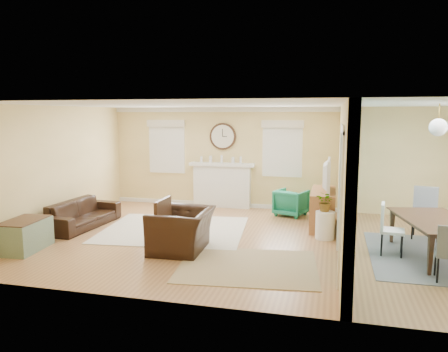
{
  "coord_description": "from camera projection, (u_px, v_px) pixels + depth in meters",
  "views": [
    {
      "loc": [
        1.29,
        -8.05,
        2.42
      ],
      "look_at": [
        -0.8,
        0.3,
        1.2
      ],
      "focal_mm": 35.0,
      "sensor_mm": 36.0,
      "label": 1
    }
  ],
  "objects": [
    {
      "name": "window_left",
      "position": [
        167.0,
        143.0,
        11.72
      ],
      "size": [
        1.05,
        0.13,
        1.42
      ],
      "color": "white",
      "rests_on": "wall_back"
    },
    {
      "name": "rug_grey",
      "position": [
        436.0,
        257.0,
        7.42
      ],
      "size": [
        2.19,
        2.73,
        0.01
      ],
      "primitive_type": "cube",
      "color": "slate",
      "rests_on": "floor"
    },
    {
      "name": "ceiling",
      "position": [
        262.0,
        104.0,
        8.02
      ],
      "size": [
        9.0,
        6.0,
        0.02
      ],
      "primitive_type": "cube",
      "color": "white",
      "rests_on": "wall_back"
    },
    {
      "name": "dining_chair_n",
      "position": [
        424.0,
        209.0,
        8.47
      ],
      "size": [
        0.55,
        0.55,
        1.01
      ],
      "color": "slate",
      "rests_on": "floor"
    },
    {
      "name": "partition",
      "position": [
        344.0,
        172.0,
        8.1
      ],
      "size": [
        0.17,
        6.0,
        2.6
      ],
      "color": "tan",
      "rests_on": "ground"
    },
    {
      "name": "trunk",
      "position": [
        24.0,
        235.0,
        7.81
      ],
      "size": [
        0.67,
        1.01,
        0.55
      ],
      "color": "gray",
      "rests_on": "floor"
    },
    {
      "name": "eames_chair",
      "position": [
        182.0,
        230.0,
        7.76
      ],
      "size": [
        1.04,
        1.18,
        0.75
      ],
      "primitive_type": "imported",
      "rotation": [
        0.0,
        0.0,
        -1.54
      ],
      "color": "black",
      "rests_on": "floor"
    },
    {
      "name": "rug_cream",
      "position": [
        174.0,
        229.0,
        9.21
      ],
      "size": [
        3.17,
        2.82,
        0.02
      ],
      "primitive_type": "cube",
      "rotation": [
        0.0,
        0.0,
        0.11
      ],
      "color": "silver",
      "rests_on": "floor"
    },
    {
      "name": "sofa",
      "position": [
        82.0,
        214.0,
        9.43
      ],
      "size": [
        0.87,
        2.0,
        0.57
      ],
      "primitive_type": "imported",
      "rotation": [
        0.0,
        0.0,
        1.52
      ],
      "color": "black",
      "rests_on": "floor"
    },
    {
      "name": "garden_stool",
      "position": [
        325.0,
        225.0,
        8.51
      ],
      "size": [
        0.37,
        0.37,
        0.55
      ],
      "primitive_type": "cylinder",
      "color": "white",
      "rests_on": "floor"
    },
    {
      "name": "potted_plant",
      "position": [
        326.0,
        202.0,
        8.44
      ],
      "size": [
        0.46,
        0.45,
        0.39
      ],
      "primitive_type": "imported",
      "rotation": [
        0.0,
        0.0,
        5.68
      ],
      "color": "#337F33",
      "rests_on": "garden_stool"
    },
    {
      "name": "floor",
      "position": [
        261.0,
        241.0,
        8.38
      ],
      "size": [
        9.0,
        9.0,
        0.0
      ],
      "primitive_type": "plane",
      "color": "#97653E",
      "rests_on": "ground"
    },
    {
      "name": "wall_back",
      "position": [
        280.0,
        159.0,
        11.08
      ],
      "size": [
        9.0,
        0.02,
        2.6
      ],
      "primitive_type": "cube",
      "color": "tan",
      "rests_on": "ground"
    },
    {
      "name": "fireplace",
      "position": [
        222.0,
        184.0,
        11.42
      ],
      "size": [
        1.7,
        0.3,
        1.17
      ],
      "color": "white",
      "rests_on": "ground"
    },
    {
      "name": "dining_table",
      "position": [
        437.0,
        239.0,
        7.38
      ],
      "size": [
        1.42,
        2.08,
        0.67
      ],
      "primitive_type": "imported",
      "rotation": [
        0.0,
        0.0,
        1.77
      ],
      "color": "#472D1D",
      "rests_on": "floor"
    },
    {
      "name": "wall_clock",
      "position": [
        223.0,
        136.0,
        11.33
      ],
      "size": [
        0.7,
        0.07,
        0.7
      ],
      "color": "#472D1D",
      "rests_on": "wall_back"
    },
    {
      "name": "window_right",
      "position": [
        282.0,
        145.0,
        10.97
      ],
      "size": [
        1.05,
        0.13,
        1.42
      ],
      "color": "white",
      "rests_on": "wall_back"
    },
    {
      "name": "credenza",
      "position": [
        323.0,
        209.0,
        9.4
      ],
      "size": [
        0.51,
        1.5,
        0.8
      ],
      "color": "#98663A",
      "rests_on": "floor"
    },
    {
      "name": "dining_chair_w",
      "position": [
        393.0,
        225.0,
        7.5
      ],
      "size": [
        0.44,
        0.44,
        0.9
      ],
      "color": "white",
      "rests_on": "floor"
    },
    {
      "name": "tv",
      "position": [
        323.0,
        175.0,
        9.31
      ],
      "size": [
        0.16,
        1.17,
        0.67
      ],
      "primitive_type": "imported",
      "rotation": [
        0.0,
        0.0,
        1.57
      ],
      "color": "black",
      "rests_on": "credenza"
    },
    {
      "name": "wall_front",
      "position": [
        222.0,
        207.0,
        5.32
      ],
      "size": [
        9.0,
        0.02,
        2.6
      ],
      "primitive_type": "cube",
      "color": "tan",
      "rests_on": "ground"
    },
    {
      "name": "wall_left",
      "position": [
        52.0,
        167.0,
        9.28
      ],
      "size": [
        0.02,
        6.0,
        2.6
      ],
      "primitive_type": "cube",
      "color": "tan",
      "rests_on": "ground"
    },
    {
      "name": "rug_jute",
      "position": [
        248.0,
        266.0,
        7.0
      ],
      "size": [
        2.37,
        2.02,
        0.01
      ],
      "primitive_type": "cube",
      "rotation": [
        0.0,
        0.0,
        0.11
      ],
      "color": "tan",
      "rests_on": "floor"
    },
    {
      "name": "pendant",
      "position": [
        438.0,
        127.0,
        7.35
      ],
      "size": [
        0.3,
        0.3,
        0.55
      ],
      "color": "gold",
      "rests_on": "ceiling"
    },
    {
      "name": "green_chair",
      "position": [
        291.0,
        203.0,
        10.47
      ],
      "size": [
        0.87,
        0.88,
        0.63
      ],
      "primitive_type": "imported",
      "rotation": [
        0.0,
        0.0,
        2.8
      ],
      "color": "#1B725B",
      "rests_on": "floor"
    }
  ]
}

